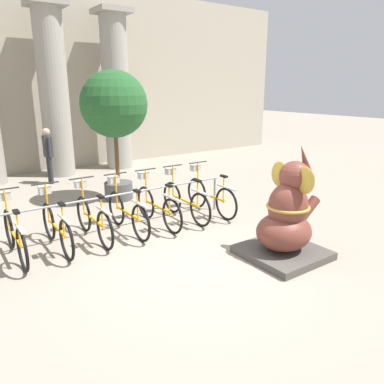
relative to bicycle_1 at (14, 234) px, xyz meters
The scene contains 15 objects.
ground_plane 3.08m from the bicycle_1, 36.75° to the right, with size 60.00×60.00×0.00m, color gray.
building_facade 7.65m from the bicycle_1, 70.13° to the left, with size 20.00×0.20×6.00m.
column_middle 6.64m from the bicycle_1, 67.02° to the left, with size 1.09×1.09×5.16m.
column_right 7.64m from the bicycle_1, 52.06° to the left, with size 1.09×1.09×5.16m.
bike_rack 1.70m from the bicycle_1, ahead, with size 5.32×0.05×0.77m.
bicycle_1 is the anchor object (origin of this frame).
bicycle_2 0.67m from the bicycle_1, ahead, with size 0.48×1.78×1.10m.
bicycle_3 1.35m from the bicycle_1, ahead, with size 0.48×1.78×1.10m.
bicycle_4 2.02m from the bicycle_1, ahead, with size 0.48×1.78×1.10m.
bicycle_5 2.70m from the bicycle_1, ahead, with size 0.48×1.78×1.10m.
bicycle_6 3.37m from the bicycle_1, ahead, with size 0.48×1.78×1.10m.
bicycle_7 4.05m from the bicycle_1, ahead, with size 0.48×1.78×1.10m.
elephant_statue 4.50m from the bicycle_1, 33.75° to the right, with size 1.26×1.26×1.90m.
person_pedestrian 5.20m from the bicycle_1, 68.94° to the left, with size 0.21×0.47×1.62m.
potted_tree 4.00m from the bicycle_1, 37.55° to the left, with size 1.60×1.60×3.16m.
Camera 1 is at (-3.34, -4.53, 2.76)m, focal length 35.00 mm.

